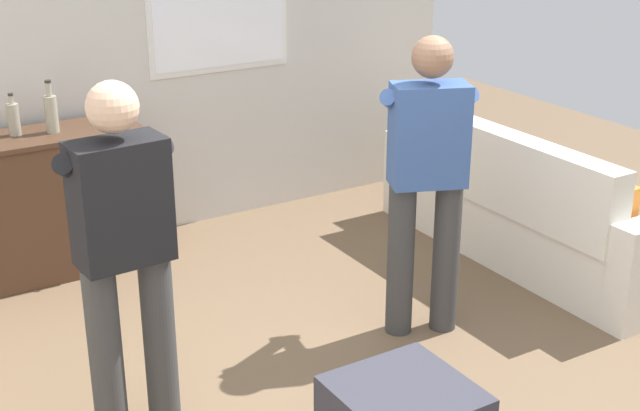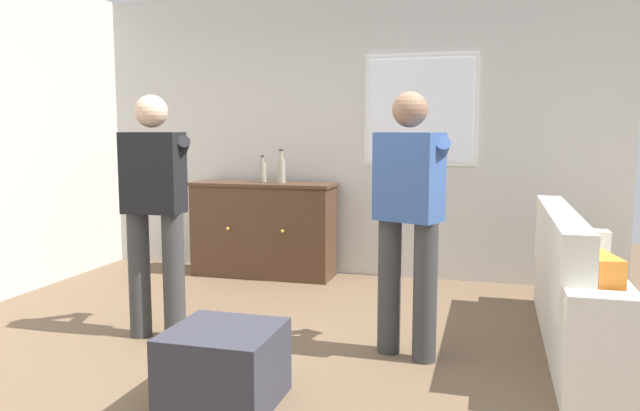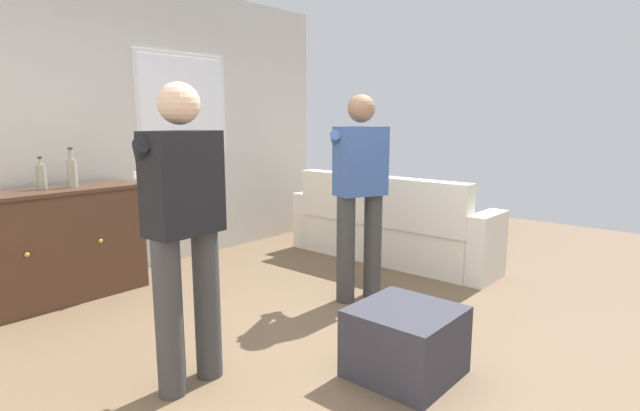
# 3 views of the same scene
# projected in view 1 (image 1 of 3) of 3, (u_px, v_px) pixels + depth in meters

# --- Properties ---
(wall_back_with_window) EXTENTS (5.20, 0.15, 2.80)m
(wall_back_with_window) POSITION_uv_depth(u_px,v_px,m) (123.00, 37.00, 5.93)
(wall_back_with_window) COLOR beige
(wall_back_with_window) RESTS_ON ground
(couch) EXTENTS (0.57, 2.30, 0.92)m
(couch) POSITION_uv_depth(u_px,v_px,m) (513.00, 210.00, 5.87)
(couch) COLOR silver
(couch) RESTS_ON ground
(sideboard_cabinet) EXTENTS (1.43, 0.49, 0.93)m
(sideboard_cabinet) POSITION_uv_depth(u_px,v_px,m) (31.00, 207.00, 5.60)
(sideboard_cabinet) COLOR #472D1E
(sideboard_cabinet) RESTS_ON ground
(bottle_wine_green) EXTENTS (0.08, 0.08, 0.33)m
(bottle_wine_green) POSITION_uv_depth(u_px,v_px,m) (51.00, 112.00, 5.47)
(bottle_wine_green) COLOR gray
(bottle_wine_green) RESTS_ON sideboard_cabinet
(bottle_liquor_amber) EXTENTS (0.07, 0.07, 0.26)m
(bottle_liquor_amber) POSITION_uv_depth(u_px,v_px,m) (13.00, 119.00, 5.42)
(bottle_liquor_amber) COLOR gray
(bottle_liquor_amber) RESTS_ON sideboard_cabinet
(person_standing_left) EXTENTS (0.56, 0.49, 1.68)m
(person_standing_left) POSITION_uv_depth(u_px,v_px,m) (124.00, 248.00, 3.86)
(person_standing_left) COLOR #383838
(person_standing_left) RESTS_ON ground
(person_standing_right) EXTENTS (0.52, 0.52, 1.68)m
(person_standing_right) POSITION_uv_depth(u_px,v_px,m) (427.00, 173.00, 4.77)
(person_standing_right) COLOR #383838
(person_standing_right) RESTS_ON ground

